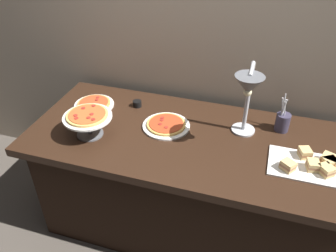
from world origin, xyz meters
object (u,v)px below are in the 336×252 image
(heat_lamp, at_px, (248,90))
(pizza_plate_front, at_px, (94,104))
(pizza_plate_raised_stand, at_px, (88,118))
(sandwich_platter, at_px, (312,164))
(sauce_cup_near, at_px, (137,103))
(pizza_plate_center, at_px, (166,125))
(utensil_holder, at_px, (282,122))

(heat_lamp, distance_m, pizza_plate_front, 1.05)
(pizza_plate_raised_stand, height_order, sandwich_platter, pizza_plate_raised_stand)
(pizza_plate_raised_stand, relative_size, sauce_cup_near, 4.92)
(pizza_plate_front, bearing_deg, pizza_plate_center, -9.49)
(pizza_plate_raised_stand, distance_m, utensil_holder, 1.14)
(pizza_plate_raised_stand, xyz_separation_m, sauce_cup_near, (0.15, 0.38, -0.09))
(pizza_plate_front, xyz_separation_m, sauce_cup_near, (0.28, 0.08, 0.01))
(heat_lamp, relative_size, sandwich_platter, 1.17)
(utensil_holder, bearing_deg, pizza_plate_front, -175.94)
(pizza_plate_raised_stand, bearing_deg, heat_lamp, 11.40)
(pizza_plate_center, height_order, sandwich_platter, sandwich_platter)
(heat_lamp, relative_size, sauce_cup_near, 7.89)
(sandwich_platter, xyz_separation_m, utensil_holder, (-0.17, 0.30, 0.04))
(heat_lamp, relative_size, pizza_plate_raised_stand, 1.61)
(pizza_plate_raised_stand, relative_size, utensil_holder, 1.24)
(sandwich_platter, height_order, sauce_cup_near, sandwich_platter)
(pizza_plate_center, xyz_separation_m, sauce_cup_near, (-0.26, 0.17, 0.01))
(sandwich_platter, distance_m, sauce_cup_near, 1.13)
(pizza_plate_front, distance_m, sauce_cup_near, 0.29)
(pizza_plate_front, xyz_separation_m, utensil_holder, (1.21, 0.09, 0.05))
(pizza_plate_front, xyz_separation_m, pizza_plate_raised_stand, (0.13, -0.30, 0.10))
(heat_lamp, xyz_separation_m, sandwich_platter, (0.38, -0.09, -0.33))
(pizza_plate_center, bearing_deg, sandwich_platter, -8.56)
(pizza_plate_center, distance_m, utensil_holder, 0.69)
(pizza_plate_front, bearing_deg, heat_lamp, -7.18)
(pizza_plate_front, xyz_separation_m, pizza_plate_center, (0.54, -0.09, -0.00))
(pizza_plate_raised_stand, bearing_deg, pizza_plate_front, 113.37)
(pizza_plate_center, relative_size, utensil_holder, 1.27)
(pizza_plate_front, distance_m, utensil_holder, 1.21)
(heat_lamp, bearing_deg, sauce_cup_near, 163.94)
(pizza_plate_front, xyz_separation_m, sandwich_platter, (1.37, -0.22, 0.01))
(pizza_plate_center, bearing_deg, pizza_plate_front, 170.51)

